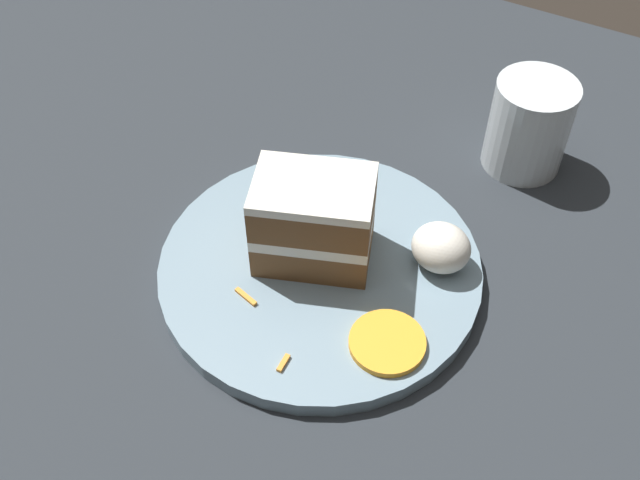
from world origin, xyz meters
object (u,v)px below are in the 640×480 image
cream_dollop (441,248)px  orange_garnish (387,343)px  cake_slice (314,220)px  plate (320,268)px  drinking_glass (528,131)px

cream_dollop → orange_garnish: bearing=88.8°
cream_dollop → orange_garnish: 0.10m
cake_slice → plate: bearing=34.5°
orange_garnish → drinking_glass: (-0.02, -0.27, 0.02)m
cream_dollop → orange_garnish: cream_dollop is taller
cake_slice → drinking_glass: size_ratio=1.24×
cream_dollop → drinking_glass: size_ratio=0.55×
cream_dollop → orange_garnish: size_ratio=0.83×
orange_garnish → drinking_glass: bearing=-93.4°
plate → drinking_glass: 0.25m
cream_dollop → drinking_glass: drinking_glass is taller
cake_slice → drinking_glass: bearing=131.8°
cream_dollop → plate: bearing=28.6°
plate → cream_dollop: cream_dollop is taller
plate → cream_dollop: 0.10m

